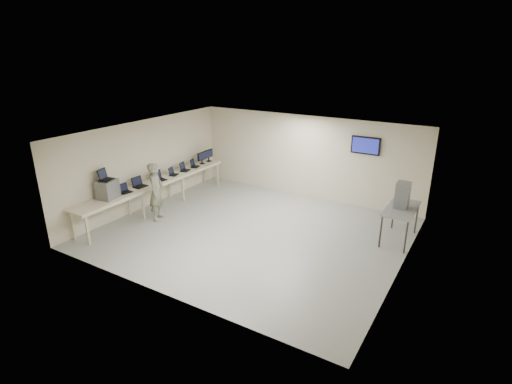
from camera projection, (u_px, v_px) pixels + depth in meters
The scene contains 15 objects.
room at pixel (254, 185), 10.77m from camera, with size 8.01×7.01×2.81m.
workbench at pixel (156, 183), 12.69m from camera, with size 0.76×6.00×0.90m.
equipment_box at pixel (108, 189), 11.15m from camera, with size 0.45×0.52×0.54m, color slate.
laptop_on_box at pixel (104, 177), 11.06m from camera, with size 0.42×0.45×0.30m.
laptop_0 at pixel (124, 190), 11.67m from camera, with size 0.31×0.36×0.26m.
laptop_1 at pixel (139, 184), 12.15m from camera, with size 0.35×0.41×0.30m.
laptop_2 at pixel (158, 178), 12.73m from camera, with size 0.40×0.45×0.31m.
laptop_3 at pixel (173, 173), 13.27m from camera, with size 0.34×0.38×0.25m.
laptop_4 at pixel (184, 168), 13.73m from camera, with size 0.38×0.41×0.28m.
laptop_5 at pixel (194, 165), 14.17m from camera, with size 0.38×0.41×0.27m.
monitor_near at pixel (202, 157), 14.46m from camera, with size 0.19×0.43×0.43m.
monitor_far at pixel (209, 154), 14.78m from camera, with size 0.20×0.45×0.44m.
soldier at pixel (156, 192), 11.81m from camera, with size 0.64×0.42×1.75m, color #636B59.
side_table at pixel (401, 210), 10.50m from camera, with size 0.73×1.56×0.93m.
storage_bins at pixel (402, 195), 10.37m from camera, with size 0.33×0.37×0.70m.
Camera 1 is at (5.35, -8.63, 4.91)m, focal length 28.00 mm.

